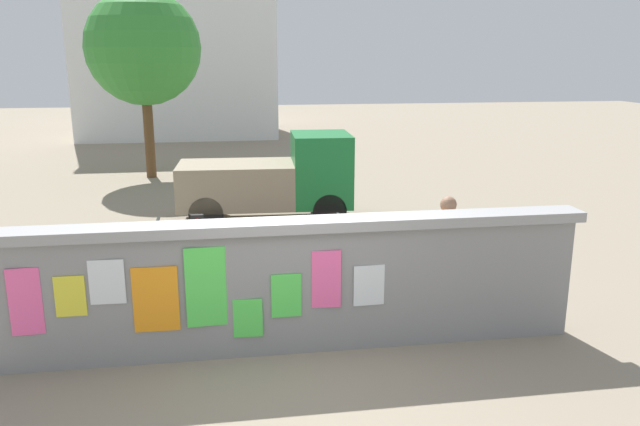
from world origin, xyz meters
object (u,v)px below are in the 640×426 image
at_px(motorcycle, 306,242).
at_px(tree_roadside, 143,48).
at_px(auto_rickshaw_truck, 275,179).
at_px(bicycle_near, 189,250).
at_px(person_walking, 446,242).

bearing_deg(motorcycle, tree_roadside, 111.34).
xyz_separation_m(auto_rickshaw_truck, motorcycle, (0.24, -3.23, -0.44)).
relative_size(motorcycle, bicycle_near, 1.11).
xyz_separation_m(motorcycle, person_walking, (1.66, -1.99, 0.52)).
height_order(auto_rickshaw_truck, person_walking, auto_rickshaw_truck).
bearing_deg(bicycle_near, person_walking, -31.29).
bearing_deg(auto_rickshaw_truck, tree_roadside, 120.01).
bearing_deg(person_walking, auto_rickshaw_truck, 110.04).
xyz_separation_m(motorcycle, bicycle_near, (-1.90, 0.17, -0.10)).
height_order(motorcycle, bicycle_near, bicycle_near).
bearing_deg(auto_rickshaw_truck, bicycle_near, -118.51).
distance_m(person_walking, tree_roadside, 12.09).
relative_size(auto_rickshaw_truck, motorcycle, 1.93).
bearing_deg(person_walking, tree_roadside, 115.34).
relative_size(bicycle_near, tree_roadside, 0.33).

